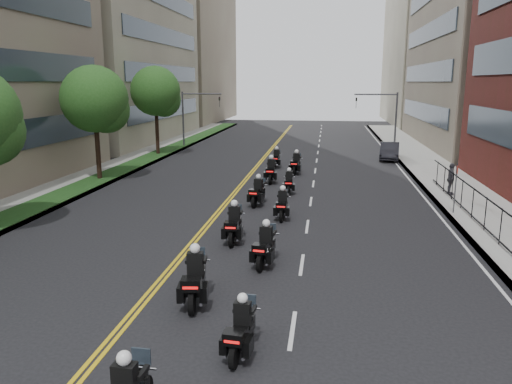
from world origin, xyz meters
TOP-DOWN VIEW (x-y plane):
  - sidewalk_right at (12.00, 25.00)m, footprint 4.00×90.00m
  - sidewalk_left at (-12.00, 25.00)m, footprint 4.00×90.00m
  - grass_strip at (-11.20, 25.00)m, footprint 2.00×90.00m
  - building_right_far at (21.50, 78.00)m, footprint 15.00×28.00m
  - building_left_far at (-22.00, 78.00)m, footprint 16.00×28.00m
  - iron_fence at (11.00, 12.00)m, footprint 0.05×28.00m
  - street_trees at (-11.05, 18.61)m, footprint 4.40×38.40m
  - traffic_signal_right at (9.54, 42.00)m, footprint 4.09×0.20m
  - traffic_signal_left at (-9.54, 42.00)m, footprint 4.09×0.20m
  - motorcycle_1 at (2.03, 3.63)m, footprint 0.57×2.10m
  - motorcycle_2 at (0.15, 6.30)m, footprint 0.75×2.49m
  - motorcycle_3 at (1.86, 9.81)m, footprint 0.68×2.29m
  - motorcycle_4 at (0.23, 12.35)m, footprint 0.56×2.40m
  - motorcycle_5 at (1.92, 16.25)m, footprint 0.51×2.21m
  - motorcycle_6 at (0.35, 18.77)m, footprint 0.70×2.30m
  - motorcycle_7 at (1.81, 21.99)m, footprint 0.49×2.10m
  - motorcycle_8 at (0.37, 25.08)m, footprint 0.58×2.49m
  - motorcycle_9 at (1.83, 28.52)m, footprint 0.66×2.40m
  - motorcycle_10 at (0.13, 31.12)m, footprint 0.52×2.22m
  - parked_sedan at (9.40, 36.50)m, footprint 2.12×4.62m
  - pedestrian_c at (11.20, 22.30)m, footprint 0.52×1.11m

SIDE VIEW (x-z plane):
  - sidewalk_right at x=12.00m, z-range 0.00..0.15m
  - sidewalk_left at x=-12.00m, z-range 0.00..0.15m
  - grass_strip at x=-11.20m, z-range 0.15..0.19m
  - motorcycle_1 at x=2.03m, z-range -0.16..1.39m
  - motorcycle_7 at x=1.81m, z-range -0.16..1.39m
  - motorcycle_5 at x=1.92m, z-range -0.17..1.46m
  - motorcycle_10 at x=0.13m, z-range -0.17..1.47m
  - motorcycle_3 at x=1.86m, z-range -0.18..1.52m
  - motorcycle_6 at x=0.35m, z-range -0.18..1.52m
  - motorcycle_4 at x=0.23m, z-range -0.19..1.58m
  - motorcycle_9 at x=1.83m, z-range -0.19..1.58m
  - motorcycle_8 at x=0.37m, z-range -0.19..1.65m
  - motorcycle_2 at x=0.15m, z-range -0.19..1.65m
  - parked_sedan at x=9.40m, z-range 0.00..1.47m
  - iron_fence at x=11.00m, z-range 0.15..1.65m
  - pedestrian_c at x=11.20m, z-range 0.15..1.99m
  - traffic_signal_right at x=9.54m, z-range 0.90..6.50m
  - traffic_signal_left at x=-9.54m, z-range 0.90..6.50m
  - street_trees at x=-11.05m, z-range 1.14..9.12m
  - building_right_far at x=21.50m, z-range 0.00..26.00m
  - building_left_far at x=-22.00m, z-range 0.00..26.00m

